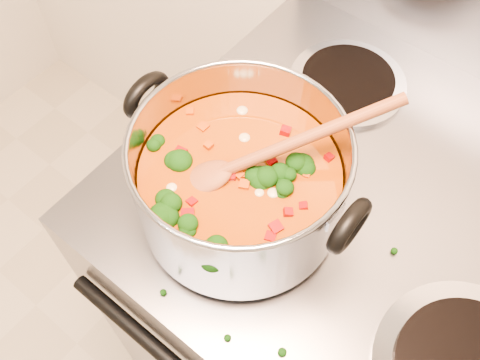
% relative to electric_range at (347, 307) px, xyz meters
% --- Properties ---
extents(electric_range, '(0.80, 0.72, 1.08)m').
position_rel_electric_range_xyz_m(electric_range, '(0.00, 0.00, 0.00)').
color(electric_range, gray).
rests_on(electric_range, ground).
extents(stockpot, '(0.34, 0.28, 0.17)m').
position_rel_electric_range_xyz_m(stockpot, '(-0.17, -0.16, 0.54)').
color(stockpot, '#9A9AA1').
rests_on(stockpot, electric_range).
extents(wooden_spoon, '(0.20, 0.25, 0.12)m').
position_rel_electric_range_xyz_m(wooden_spoon, '(-0.16, -0.14, 0.59)').
color(wooden_spoon, brown).
rests_on(wooden_spoon, stockpot).
extents(cooktop_crumbs, '(0.39, 0.38, 0.01)m').
position_rel_electric_range_xyz_m(cooktop_crumbs, '(-0.22, -0.13, 0.46)').
color(cooktop_crumbs, black).
rests_on(cooktop_crumbs, electric_range).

